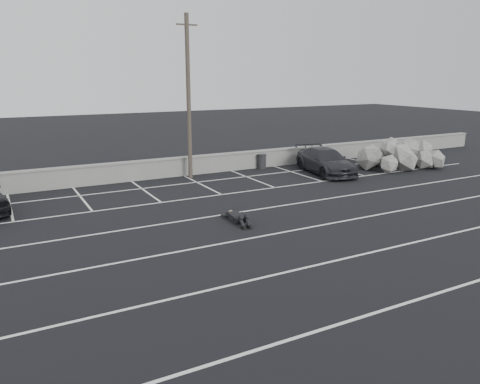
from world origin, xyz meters
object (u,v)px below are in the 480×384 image
utility_pole (189,98)px  person (235,214)px  trash_bin (262,161)px  riprap_pile (397,158)px  car_right (326,161)px

utility_pole → person: bearing=-100.0°
trash_bin → person: trash_bin is taller
utility_pole → riprap_pile: (12.39, -3.20, -3.79)m
trash_bin → riprap_pile: 8.38m
riprap_pile → trash_bin: bearing=154.6°
trash_bin → car_right: bearing=-49.2°
car_right → person: car_right is taller
trash_bin → person: size_ratio=0.34×
riprap_pile → person: size_ratio=2.42×
car_right → riprap_pile: (5.04, -0.66, -0.14)m
person → car_right: bearing=39.2°
person → trash_bin: bearing=60.6°
car_right → utility_pole: utility_pole is taller
riprap_pile → person: 14.65m
car_right → trash_bin: bearing=141.4°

